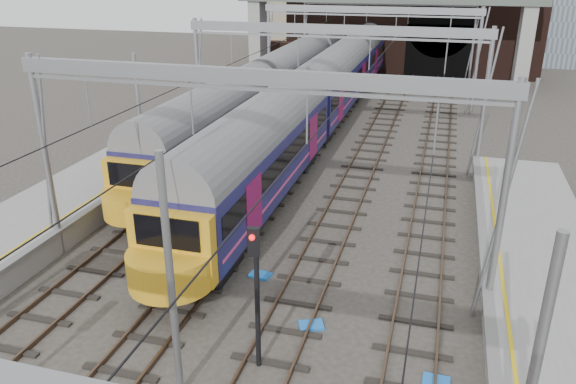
% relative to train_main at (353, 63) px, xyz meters
% --- Properties ---
extents(tracks, '(14.40, 80.00, 0.22)m').
position_rel_train_main_xyz_m(tracks, '(2.00, -26.20, -2.64)').
color(tracks, '#4C3828').
rests_on(tracks, ground).
extents(overhead_line, '(16.80, 80.00, 8.00)m').
position_rel_train_main_xyz_m(overhead_line, '(2.00, -19.71, 3.91)').
color(overhead_line, gray).
rests_on(overhead_line, ground).
extents(retaining_wall, '(28.00, 2.75, 9.00)m').
position_rel_train_main_xyz_m(retaining_wall, '(3.40, 10.73, 1.67)').
color(retaining_wall, black).
rests_on(retaining_wall, ground).
extents(overbridge, '(28.00, 3.00, 9.25)m').
position_rel_train_main_xyz_m(overbridge, '(2.00, 4.80, 4.61)').
color(overbridge, gray).
rests_on(overbridge, ground).
extents(train_main, '(3.08, 71.20, 5.21)m').
position_rel_train_main_xyz_m(train_main, '(0.00, 0.00, 0.00)').
color(train_main, black).
rests_on(train_main, ground).
extents(train_second, '(2.89, 50.12, 4.94)m').
position_rel_train_main_xyz_m(train_second, '(-4.00, -5.90, -0.12)').
color(train_second, black).
rests_on(train_second, ground).
extents(signal_near_centre, '(0.36, 0.46, 4.57)m').
position_rel_train_main_xyz_m(signal_near_centre, '(3.70, -37.60, 0.25)').
color(signal_near_centre, black).
rests_on(signal_near_centre, ground).
extents(equip_cover_a, '(0.94, 0.82, 0.09)m').
position_rel_train_main_xyz_m(equip_cover_a, '(4.74, -35.28, -2.61)').
color(equip_cover_a, blue).
rests_on(equip_cover_a, ground).
extents(equip_cover_b, '(0.87, 0.68, 0.09)m').
position_rel_train_main_xyz_m(equip_cover_b, '(2.15, -32.72, -2.61)').
color(equip_cover_b, blue).
rests_on(equip_cover_b, ground).
extents(equip_cover_c, '(0.77, 0.56, 0.09)m').
position_rel_train_main_xyz_m(equip_cover_c, '(8.75, -36.88, -2.61)').
color(equip_cover_c, blue).
rests_on(equip_cover_c, ground).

